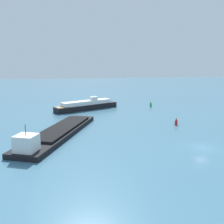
{
  "coord_description": "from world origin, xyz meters",
  "views": [
    {
      "loc": [
        -25.53,
        -39.66,
        15.69
      ],
      "look_at": [
        -10.68,
        30.38,
        1.2
      ],
      "focal_mm": 39.95,
      "sensor_mm": 36.0,
      "label": 1
    }
  ],
  "objects": [
    {
      "name": "channel_buoy_red",
      "position": [
        2.92,
        16.57,
        0.81
      ],
      "size": [
        0.7,
        0.7,
        1.9
      ],
      "color": "red",
      "rests_on": "ground"
    },
    {
      "name": "channel_buoy_green",
      "position": [
        5.92,
        42.5,
        0.81
      ],
      "size": [
        0.7,
        0.7,
        1.9
      ],
      "color": "green",
      "rests_on": "ground"
    },
    {
      "name": "ground_plane",
      "position": [
        0.0,
        0.0,
        0.0
      ],
      "size": [
        400.0,
        400.0,
        0.0
      ],
      "primitive_type": "plane",
      "color": "teal"
    },
    {
      "name": "cargo_barge",
      "position": [
        -26.26,
        13.09,
        0.85
      ],
      "size": [
        18.4,
        30.36,
        5.58
      ],
      "color": "black",
      "rests_on": "ground"
    },
    {
      "name": "white_riverboat",
      "position": [
        -16.87,
        41.98,
        1.41
      ],
      "size": [
        21.8,
        12.96,
        5.51
      ],
      "color": "black",
      "rests_on": "ground"
    }
  ]
}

